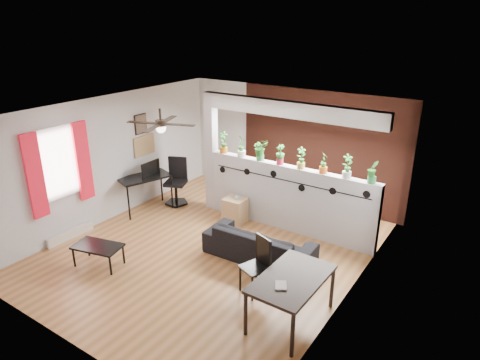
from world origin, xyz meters
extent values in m
cube|color=#915C2F|center=(0.00, 0.00, -0.05)|extent=(6.30, 7.10, 0.10)
cube|color=#B7B7BA|center=(0.00, 3.02, 1.30)|extent=(6.30, 0.04, 2.90)
cube|color=#B7B7BA|center=(0.00, -3.02, 1.30)|extent=(6.30, 0.04, 2.90)
cube|color=#B7B7BA|center=(-2.62, 0.00, 1.30)|extent=(0.04, 7.10, 2.90)
cube|color=#B7B7BA|center=(2.62, 0.00, 1.30)|extent=(0.04, 7.10, 2.90)
cube|color=white|center=(0.00, 0.00, 2.65)|extent=(6.30, 7.10, 0.10)
cube|color=#BCBCC1|center=(0.80, 1.50, 0.68)|extent=(3.60, 0.18, 1.35)
cube|color=white|center=(0.80, 1.50, 2.45)|extent=(3.60, 0.18, 0.30)
cube|color=#BCBCC1|center=(-1.11, 1.50, 1.30)|extent=(0.22, 0.20, 2.60)
cube|color=#AA4731|center=(0.80, 2.97, 1.30)|extent=(3.90, 0.05, 2.60)
cube|color=black|center=(0.80, 1.40, 1.08)|extent=(3.31, 0.01, 0.02)
cylinder|color=black|center=(-0.75, 1.40, 1.00)|extent=(0.14, 0.01, 0.14)
cylinder|color=black|center=(-0.13, 1.40, 1.08)|extent=(0.14, 0.01, 0.14)
cylinder|color=black|center=(0.49, 1.40, 1.16)|extent=(0.14, 0.01, 0.14)
cylinder|color=black|center=(1.11, 1.40, 1.00)|extent=(0.14, 0.01, 0.14)
cylinder|color=black|center=(1.73, 1.40, 1.08)|extent=(0.14, 0.01, 0.14)
cylinder|color=black|center=(2.35, 1.40, 1.16)|extent=(0.14, 0.01, 0.14)
cube|color=white|center=(-2.58, -1.20, 1.55)|extent=(0.02, 0.95, 1.25)
cube|color=white|center=(-2.57, -1.20, 1.55)|extent=(0.04, 1.05, 1.35)
cube|color=red|center=(-2.53, -1.70, 1.45)|extent=(0.06, 0.30, 1.55)
cube|color=red|center=(-2.53, -0.70, 1.45)|extent=(0.06, 0.30, 1.55)
cube|color=silver|center=(-2.54, -1.20, 0.09)|extent=(0.08, 1.00, 0.18)
cube|color=#9C784B|center=(-2.58, 0.95, 1.35)|extent=(0.03, 0.60, 0.45)
cube|color=#8C7259|center=(-2.58, 0.90, 1.85)|extent=(0.03, 0.30, 0.40)
cube|color=black|center=(-2.58, 0.90, 1.85)|extent=(0.02, 0.34, 0.44)
cylinder|color=black|center=(-0.80, -0.30, 2.50)|extent=(0.04, 0.04, 0.20)
cylinder|color=black|center=(-0.80, -0.30, 2.35)|extent=(0.18, 0.18, 0.10)
sphere|color=white|center=(-0.80, -0.30, 2.26)|extent=(0.17, 0.17, 0.17)
cube|color=black|center=(-0.48, -0.18, 2.34)|extent=(0.55, 0.29, 0.01)
cube|color=black|center=(-0.92, 0.02, 2.34)|extent=(0.29, 0.55, 0.01)
cube|color=black|center=(-1.12, -0.42, 2.34)|extent=(0.55, 0.29, 0.01)
cube|color=black|center=(-0.68, -0.62, 2.34)|extent=(0.29, 0.55, 0.01)
cylinder|color=#C36D16|center=(-0.78, 1.50, 1.41)|extent=(0.17, 0.17, 0.12)
imported|color=#185619|center=(-0.78, 1.50, 1.63)|extent=(0.28, 0.25, 0.36)
cylinder|color=white|center=(-0.33, 1.50, 1.41)|extent=(0.17, 0.17, 0.12)
imported|color=#185619|center=(-0.33, 1.50, 1.63)|extent=(0.31, 0.30, 0.36)
cylinder|color=#338D40|center=(0.12, 1.50, 1.41)|extent=(0.16, 0.16, 0.12)
imported|color=#185619|center=(0.12, 1.50, 1.62)|extent=(0.28, 0.29, 0.34)
cylinder|color=red|center=(0.57, 1.50, 1.41)|extent=(0.14, 0.14, 0.12)
imported|color=#185619|center=(0.57, 1.50, 1.60)|extent=(0.21, 0.18, 0.29)
cylinder|color=gold|center=(1.03, 1.50, 1.41)|extent=(0.15, 0.15, 0.12)
imported|color=#185619|center=(1.03, 1.50, 1.61)|extent=(0.28, 0.27, 0.32)
cylinder|color=orange|center=(1.48, 1.50, 1.41)|extent=(0.15, 0.15, 0.12)
imported|color=#185619|center=(1.48, 1.50, 1.61)|extent=(0.26, 0.27, 0.32)
cylinder|color=white|center=(1.93, 1.50, 1.41)|extent=(0.16, 0.16, 0.12)
imported|color=#185619|center=(1.93, 1.50, 1.62)|extent=(0.29, 0.29, 0.34)
cylinder|color=#2F8341|center=(2.38, 1.50, 1.41)|extent=(0.15, 0.15, 0.12)
imported|color=#185619|center=(2.38, 1.50, 1.61)|extent=(0.27, 0.26, 0.32)
imported|color=black|center=(0.90, 0.22, 0.27)|extent=(1.90, 0.81, 0.55)
cube|color=tan|center=(-0.26, 1.16, 0.27)|extent=(0.45, 0.41, 0.53)
imported|color=gray|center=(-0.21, 1.16, 0.58)|extent=(0.13, 0.13, 0.09)
cube|color=black|center=(-2.25, 0.57, 0.77)|extent=(0.91, 1.23, 0.04)
cylinder|color=black|center=(-2.65, 0.18, 0.38)|extent=(0.04, 0.04, 0.75)
cylinder|color=black|center=(-2.19, 0.01, 0.38)|extent=(0.04, 0.04, 0.75)
cylinder|color=black|center=(-2.31, 1.14, 0.38)|extent=(0.04, 0.04, 0.75)
cylinder|color=black|center=(-1.85, 0.97, 0.38)|extent=(0.04, 0.04, 0.75)
imported|color=black|center=(-2.25, 0.72, 0.88)|extent=(0.30, 0.06, 0.17)
cylinder|color=black|center=(-1.89, 1.16, 0.04)|extent=(0.55, 0.55, 0.04)
cylinder|color=black|center=(-1.89, 1.16, 0.28)|extent=(0.06, 0.06, 0.47)
cube|color=black|center=(-1.89, 1.16, 0.53)|extent=(0.58, 0.58, 0.07)
cube|color=black|center=(-1.97, 1.35, 0.83)|extent=(0.42, 0.22, 0.51)
cube|color=black|center=(2.14, -0.97, 0.69)|extent=(0.82, 1.32, 0.05)
cylinder|color=black|center=(1.77, -1.57, 0.33)|extent=(0.06, 0.06, 0.67)
cylinder|color=black|center=(2.48, -1.58, 0.33)|extent=(0.06, 0.06, 0.67)
cylinder|color=black|center=(1.79, -0.35, 0.33)|extent=(0.06, 0.06, 0.67)
cylinder|color=black|center=(2.51, -0.36, 0.33)|extent=(0.06, 0.06, 0.67)
imported|color=gray|center=(2.04, -1.27, 0.72)|extent=(0.24, 0.26, 0.02)
cube|color=black|center=(1.37, -0.70, 0.45)|extent=(0.49, 0.49, 0.03)
cube|color=black|center=(1.43, -0.54, 0.69)|extent=(0.34, 0.16, 0.48)
cube|color=black|center=(1.16, -0.79, 0.22)|extent=(0.03, 0.03, 0.45)
cube|color=black|center=(1.46, -0.90, 0.22)|extent=(0.03, 0.03, 0.45)
cube|color=black|center=(1.27, -0.49, 0.46)|extent=(0.03, 0.03, 0.91)
cube|color=black|center=(1.57, -0.60, 0.46)|extent=(0.03, 0.03, 0.91)
cube|color=black|center=(-1.30, -1.52, 0.37)|extent=(0.91, 0.64, 0.04)
cylinder|color=black|center=(-1.61, -1.79, 0.17)|extent=(0.04, 0.04, 0.35)
cylinder|color=black|center=(-0.89, -1.62, 0.17)|extent=(0.04, 0.04, 0.35)
cylinder|color=black|center=(-1.70, -1.43, 0.17)|extent=(0.04, 0.04, 0.35)
cylinder|color=black|center=(-0.98, -1.25, 0.17)|extent=(0.04, 0.04, 0.35)
camera|label=1|loc=(4.31, -5.52, 4.08)|focal=32.00mm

